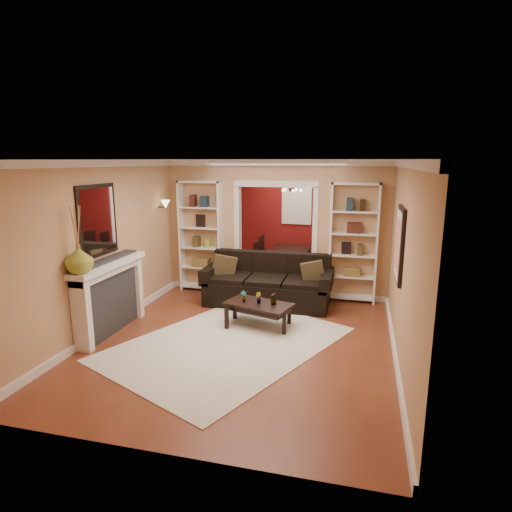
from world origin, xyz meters
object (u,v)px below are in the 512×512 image
(bookshelf_right, at_px, (353,243))
(bookshelf_left, at_px, (201,237))
(fireplace, at_px, (112,298))
(dining_table, at_px, (290,262))
(sofa, at_px, (268,280))
(coffee_table, at_px, (258,315))

(bookshelf_right, bearing_deg, bookshelf_left, 180.00)
(bookshelf_left, relative_size, fireplace, 1.35)
(bookshelf_right, bearing_deg, dining_table, 130.24)
(sofa, bearing_deg, coffee_table, -84.77)
(bookshelf_left, bearing_deg, dining_table, 48.11)
(bookshelf_right, xyz_separation_m, dining_table, (-1.50, 1.78, -0.86))
(fireplace, height_order, dining_table, fireplace)
(sofa, bearing_deg, fireplace, -137.02)
(bookshelf_left, xyz_separation_m, fireplace, (-0.54, -2.53, -0.57))
(sofa, xyz_separation_m, bookshelf_right, (1.55, 0.58, 0.68))
(sofa, relative_size, bookshelf_left, 1.05)
(sofa, bearing_deg, bookshelf_right, 20.55)
(bookshelf_right, distance_m, dining_table, 2.48)
(sofa, height_order, coffee_table, sofa)
(dining_table, bearing_deg, bookshelf_left, 138.11)
(coffee_table, height_order, bookshelf_left, bookshelf_left)
(bookshelf_right, distance_m, fireplace, 4.47)
(coffee_table, height_order, fireplace, fireplace)
(coffee_table, xyz_separation_m, bookshelf_right, (1.44, 1.74, 0.95))
(sofa, bearing_deg, bookshelf_left, 159.52)
(dining_table, bearing_deg, coffee_table, -178.97)
(coffee_table, bearing_deg, sofa, 111.69)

